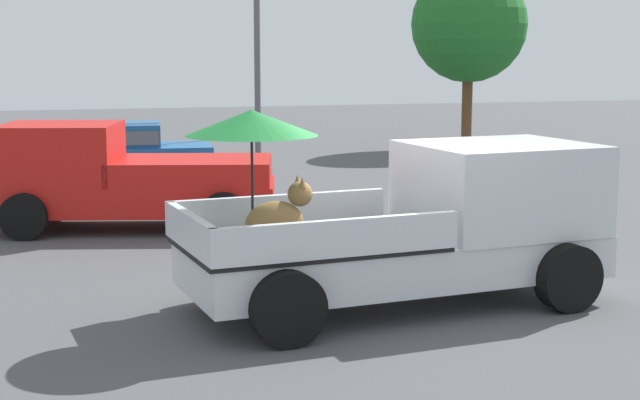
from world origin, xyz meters
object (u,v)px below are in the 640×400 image
Objects in this scene: pickup_truck_main at (424,222)px; pickup_truck_red at (120,178)px; motel_sign at (257,21)px; parked_sedan_near at (117,148)px.

pickup_truck_main is 6.71m from pickup_truck_red.
motel_sign reaches higher than pickup_truck_main.
pickup_truck_main is at bearing 132.06° from pickup_truck_red.
parked_sedan_near is (-2.71, 12.22, -0.25)m from pickup_truck_main.
pickup_truck_red is 0.95× the size of motel_sign.
parked_sedan_near is 0.83× the size of motel_sign.
motel_sign is (3.71, 1.46, 3.02)m from parked_sedan_near.
pickup_truck_main is 1.18× the size of parked_sedan_near.
pickup_truck_main is at bearing -72.64° from parked_sedan_near.
pickup_truck_red reaches higher than parked_sedan_near.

